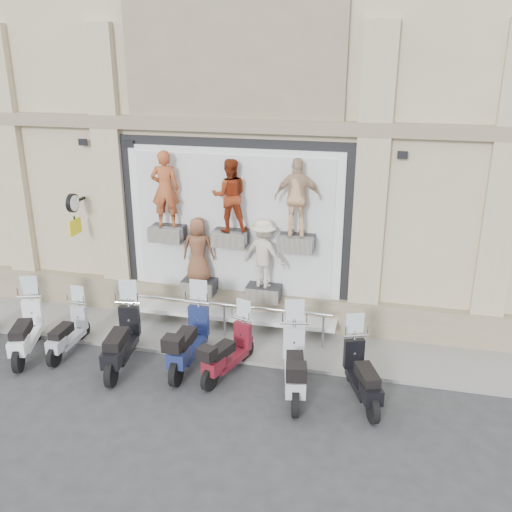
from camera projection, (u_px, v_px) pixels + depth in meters
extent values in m
plane|color=#2F2F31|center=(197.00, 385.00, 11.60)|extent=(90.00, 90.00, 0.00)
cube|color=gray|center=(226.00, 336.00, 13.50)|extent=(16.00, 2.20, 0.08)
cube|color=black|center=(235.00, 230.00, 13.48)|extent=(5.60, 0.10, 4.30)
cube|color=white|center=(234.00, 231.00, 13.43)|extent=(5.10, 0.06, 3.90)
cube|color=white|center=(233.00, 231.00, 13.39)|extent=(4.70, 0.04, 3.60)
cube|color=white|center=(231.00, 313.00, 13.79)|extent=(5.10, 0.75, 0.10)
cube|color=#28282B|center=(168.00, 233.00, 13.52)|extent=(0.80, 0.50, 0.35)
imported|color=#C85A2E|center=(165.00, 189.00, 13.15)|extent=(0.73, 0.55, 1.79)
cube|color=#28282B|center=(230.00, 238.00, 13.17)|extent=(0.80, 0.50, 0.35)
imported|color=maroon|center=(230.00, 195.00, 12.83)|extent=(0.96, 0.85, 1.66)
cube|color=#28282B|center=(296.00, 243.00, 12.83)|extent=(0.80, 0.50, 0.35)
imported|color=#E6BA8F|center=(298.00, 198.00, 12.47)|extent=(1.07, 0.54, 1.75)
cube|color=#28282B|center=(199.00, 286.00, 13.79)|extent=(0.80, 0.50, 0.35)
imported|color=brown|center=(198.00, 250.00, 13.47)|extent=(0.82, 0.60, 1.55)
cube|color=#28282B|center=(264.00, 293.00, 13.44)|extent=(0.80, 0.50, 0.35)
imported|color=beige|center=(264.00, 253.00, 13.10)|extent=(1.18, 0.87, 1.63)
cube|color=black|center=(78.00, 200.00, 13.94)|extent=(0.06, 0.56, 0.06)
cylinder|color=black|center=(73.00, 203.00, 13.69)|extent=(0.10, 0.46, 0.46)
cube|color=yellow|center=(75.00, 227.00, 13.90)|extent=(0.04, 0.50, 0.38)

